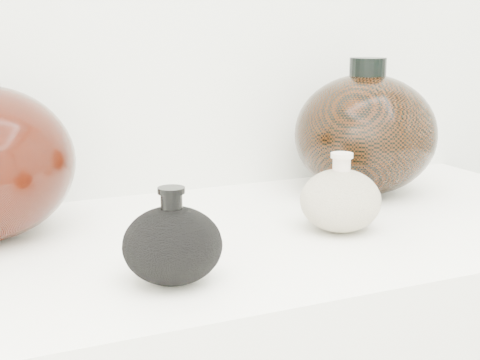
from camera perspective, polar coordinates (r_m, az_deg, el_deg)
name	(u,v)px	position (r m, az deg, el deg)	size (l,w,h in m)	color
black_gourd_vase	(173,244)	(0.72, -5.78, -5.49)	(0.13, 0.13, 0.10)	black
cream_gourd_vase	(340,200)	(0.90, 8.56, -1.67)	(0.14, 0.14, 0.11)	#BCB090
right_round_pot	(365,134)	(1.10, 10.62, 3.91)	(0.23, 0.23, 0.22)	black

